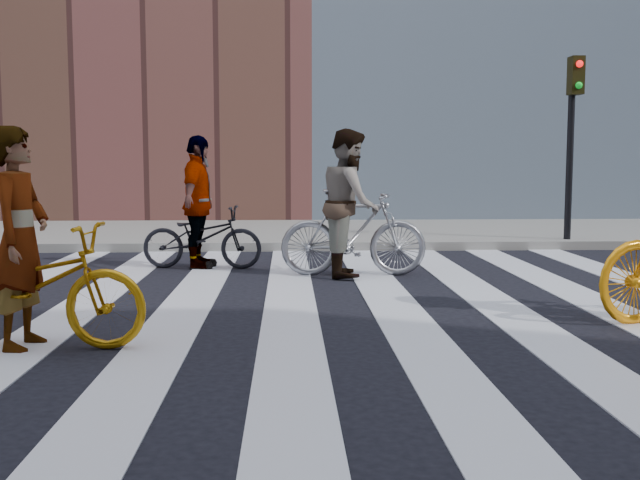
{
  "coord_description": "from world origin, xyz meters",
  "views": [
    {
      "loc": [
        -0.57,
        -7.65,
        1.53
      ],
      "look_at": [
        -0.23,
        0.3,
        0.69
      ],
      "focal_mm": 42.0,
      "sensor_mm": 36.0,
      "label": 1
    }
  ],
  "objects": [
    {
      "name": "traffic_signal",
      "position": [
        4.4,
        5.32,
        2.28
      ],
      "size": [
        0.22,
        0.42,
        3.33
      ],
      "color": "black",
      "rests_on": "ground"
    },
    {
      "name": "rider_left",
      "position": [
        -2.75,
        -1.52,
        0.91
      ],
      "size": [
        0.49,
        0.7,
        1.81
      ],
      "primitive_type": "imported",
      "rotation": [
        0.0,
        0.0,
        1.48
      ],
      "color": "slate",
      "rests_on": "ground"
    },
    {
      "name": "zebra_crosswalk",
      "position": [
        0.0,
        0.0,
        0.01
      ],
      "size": [
        8.25,
        10.0,
        0.01
      ],
      "color": "silver",
      "rests_on": "ground"
    },
    {
      "name": "sidewalk_far",
      "position": [
        0.0,
        7.5,
        0.07
      ],
      "size": [
        100.0,
        5.0,
        0.15
      ],
      "primitive_type": "cube",
      "color": "gray",
      "rests_on": "ground"
    },
    {
      "name": "bike_yellow_left",
      "position": [
        -2.7,
        -1.52,
        0.51
      ],
      "size": [
        2.01,
        0.86,
        1.03
      ],
      "primitive_type": "imported",
      "rotation": [
        0.0,
        0.0,
        1.48
      ],
      "color": "#C8850B",
      "rests_on": "ground"
    },
    {
      "name": "bike_silver_mid",
      "position": [
        0.3,
        2.25,
        0.58
      ],
      "size": [
        1.95,
        0.61,
        1.16
      ],
      "primitive_type": "imported",
      "rotation": [
        0.0,
        0.0,
        1.54
      ],
      "color": "#96979F",
      "rests_on": "ground"
    },
    {
      "name": "bike_dark_rear",
      "position": [
        -1.8,
        3.04,
        0.45
      ],
      "size": [
        1.77,
        0.78,
        0.9
      ],
      "primitive_type": "imported",
      "rotation": [
        0.0,
        0.0,
        1.46
      ],
      "color": "black",
      "rests_on": "ground"
    },
    {
      "name": "rider_mid",
      "position": [
        0.25,
        2.25,
        0.98
      ],
      "size": [
        0.77,
        0.97,
        1.96
      ],
      "primitive_type": "imported",
      "rotation": [
        0.0,
        0.0,
        1.54
      ],
      "color": "slate",
      "rests_on": "ground"
    },
    {
      "name": "ground",
      "position": [
        0.0,
        0.0,
        0.0
      ],
      "size": [
        100.0,
        100.0,
        0.0
      ],
      "primitive_type": "plane",
      "color": "black",
      "rests_on": "ground"
    },
    {
      "name": "rider_rear",
      "position": [
        -1.85,
        3.04,
        0.95
      ],
      "size": [
        0.58,
        1.16,
        1.9
      ],
      "primitive_type": "imported",
      "rotation": [
        0.0,
        0.0,
        1.46
      ],
      "color": "slate",
      "rests_on": "ground"
    }
  ]
}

